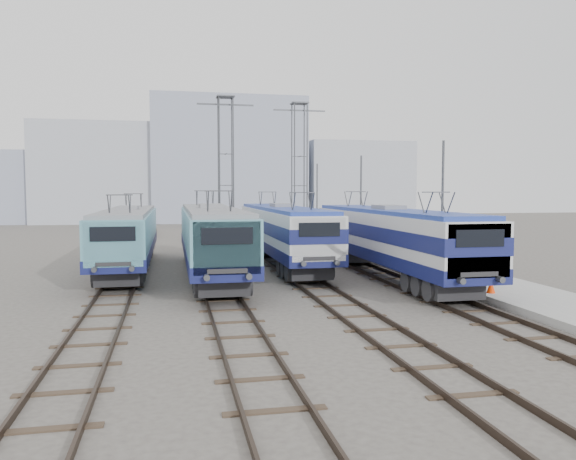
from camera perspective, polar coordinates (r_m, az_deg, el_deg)
The scene contains 15 objects.
ground at distance 24.00m, azimuth -1.21°, elevation -6.98°, with size 160.00×160.00×0.00m, color #514C47.
platform at distance 34.66m, azimuth 13.12°, elevation -3.43°, with size 4.00×70.00×0.30m, color #9E9E99.
locomotive_far_left at distance 33.20m, azimuth -15.94°, elevation -0.34°, with size 2.72×17.16×3.23m.
locomotive_center_left at distance 30.10m, azimuth -7.80°, elevation -0.48°, with size 2.84×17.95×3.38m.
locomotive_center_right at distance 33.87m, azimuth -0.56°, elevation 0.09°, with size 2.79×17.64×3.32m.
locomotive_far_right at distance 29.53m, azimuth 10.27°, elevation -0.53°, with size 2.81×17.76×3.34m.
catenary_tower_west at distance 45.41m, azimuth -6.34°, elevation 6.60°, with size 4.50×1.20×12.00m.
catenary_tower_east at distance 48.43m, azimuth 1.17°, elevation 6.47°, with size 4.50×1.20×12.00m.
mast_front at distance 28.30m, azimuth 15.39°, elevation 1.69°, with size 0.12×0.12×7.00m, color #3F4247.
mast_mid at distance 39.35m, azimuth 7.41°, elevation 2.42°, with size 0.12×0.12×7.00m, color #3F4247.
mast_rear at distance 50.84m, azimuth 2.97°, elevation 2.80°, with size 0.12×0.12×7.00m, color #3F4247.
safety_cone at distance 25.10m, azimuth 19.92°, elevation -5.36°, with size 0.35×0.35×0.59m, color #F93704.
building_west at distance 85.75m, azimuth -18.31°, elevation 5.44°, with size 18.00×12.00×14.00m, color #A7ADB9.
building_center at distance 85.68m, azimuth -6.21°, elevation 6.96°, with size 22.00×14.00×18.00m, color #9199B0.
building_east at distance 89.75m, azimuth 6.67°, elevation 4.91°, with size 16.00×12.00×12.00m, color #A7ADB9.
Camera 1 is at (-4.29, -23.16, 4.59)m, focal length 35.00 mm.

